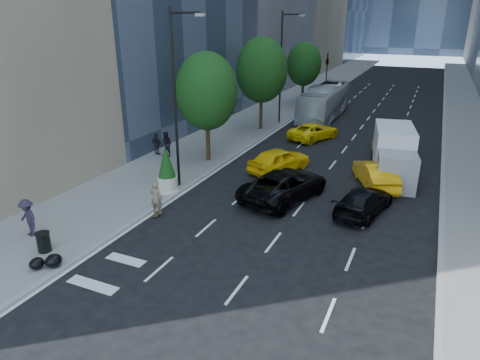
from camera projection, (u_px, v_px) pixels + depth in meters
The scene contains 24 objects.
ground at pixel (253, 238), 19.95m from camera, with size 160.00×160.00×0.00m, color black.
sidewalk_left at pixel (282, 106), 48.91m from camera, with size 6.00×120.00×0.15m, color slate.
sidewalk_right at pixel (466, 122), 41.60m from camera, with size 4.00×120.00×0.15m, color slate.
lamp_near at pixel (177, 91), 23.70m from camera, with size 2.13×0.22×10.00m.
lamp_far at pixel (283, 62), 39.02m from camera, with size 2.13×0.22×10.00m.
tree_near at pixel (207, 92), 28.59m from camera, with size 4.20×4.20×7.46m.
tree_mid at pixel (262, 70), 36.98m from camera, with size 4.50×4.50×7.99m.
tree_far at pixel (304, 64), 48.29m from camera, with size 3.90×3.90×6.92m.
traffic_signal at pixel (327, 62), 54.93m from camera, with size 2.48×0.53×5.20m.
skateboarder at pixel (156, 200), 21.91m from camera, with size 0.63×0.41×1.72m, color olive.
black_sedan_lincoln at pixel (285, 185), 23.97m from camera, with size 2.76×5.98×1.66m, color black.
black_sedan_mercedes at pixel (364, 201), 22.24m from camera, with size 1.90×4.66×1.35m, color black.
taxi_a at pixel (279, 160), 28.30m from camera, with size 1.87×4.65×1.58m, color yellow.
taxi_b at pixel (375, 174), 25.79m from camera, with size 1.65×4.73×1.56m, color #F3A70C.
taxi_c at pixel (314, 131), 35.79m from camera, with size 2.25×4.88×1.36m, color yellow.
taxi_d at pixel (388, 147), 31.26m from camera, with size 2.05×5.05×1.46m, color orange.
city_bus at pixel (325, 102), 42.98m from camera, with size 2.74×11.73×3.27m, color silver.
box_truck at pixel (394, 153), 27.09m from camera, with size 3.39×6.72×3.07m.
pedestrian_a at pixel (167, 144), 30.68m from camera, with size 0.90×0.70×1.84m, color black.
pedestrian_b at pixel (157, 144), 31.20m from camera, with size 0.95×0.39×1.61m, color black.
pedestrian_c at pixel (28, 218), 19.56m from camera, with size 1.16×0.67×1.80m, color #2B2233.
trash_can at pixel (44, 242), 18.40m from camera, with size 0.56×0.56×0.84m, color black.
planter_shrub at pixel (167, 170), 24.45m from camera, with size 1.13×1.13×2.72m.
garbage_bags at pixel (47, 262), 17.25m from camera, with size 1.10×1.06×0.54m.
Camera 1 is at (6.71, -16.34, 9.67)m, focal length 32.00 mm.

